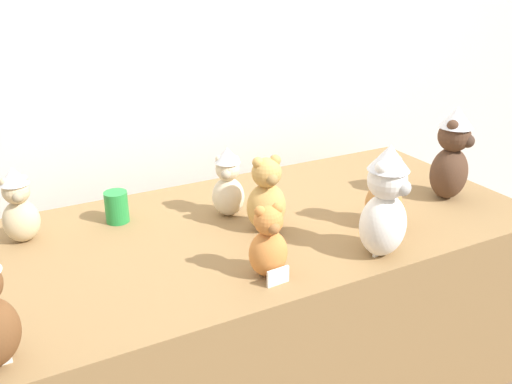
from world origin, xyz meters
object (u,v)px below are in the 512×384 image
object	(u,v)px
teddy_bear_ginger	(268,243)
teddy_bear_cocoa	(452,155)
teddy_bear_sand	(19,206)
teddy_bear_snow	(385,203)
party_cup_green	(117,207)
teddy_bear_honey	(266,196)
teddy_bear_cream	(228,183)
display_table	(256,310)
teddy_bear_caramel	(385,193)

from	to	relation	value
teddy_bear_ginger	teddy_bear_cocoa	bearing A→B (deg)	16.07
teddy_bear_sand	teddy_bear_snow	world-z (taller)	teddy_bear_snow
party_cup_green	teddy_bear_honey	bearing A→B (deg)	-34.30
teddy_bear_cream	teddy_bear_honey	world-z (taller)	teddy_bear_honey
teddy_bear_cream	teddy_bear_snow	size ratio (longest dim) A/B	0.72
teddy_bear_cream	teddy_bear_honey	bearing A→B (deg)	-34.93
teddy_bear_ginger	teddy_bear_cream	bearing A→B (deg)	85.25
teddy_bear_cream	teddy_bear_snow	bearing A→B (deg)	-24.31
display_table	teddy_bear_sand	size ratio (longest dim) A/B	7.67
teddy_bear_cream	party_cup_green	distance (m)	0.39
teddy_bear_snow	teddy_bear_cocoa	distance (m)	0.56
display_table	teddy_bear_ginger	xyz separation A→B (m)	(-0.12, -0.31, 0.46)
teddy_bear_sand	teddy_bear_cocoa	xyz separation A→B (m)	(1.47, -0.37, 0.05)
display_table	teddy_bear_cocoa	world-z (taller)	teddy_bear_cocoa
teddy_bear_snow	teddy_bear_sand	bearing A→B (deg)	127.06
teddy_bear_honey	teddy_bear_ginger	world-z (taller)	teddy_bear_honey
teddy_bear_cream	teddy_bear_sand	xyz separation A→B (m)	(-0.67, 0.13, -0.00)
teddy_bear_cocoa	teddy_bear_snow	bearing A→B (deg)	177.54
teddy_bear_honey	party_cup_green	world-z (taller)	teddy_bear_honey
teddy_bear_caramel	teddy_bear_snow	world-z (taller)	teddy_bear_snow
teddy_bear_cocoa	party_cup_green	xyz separation A→B (m)	(-1.17, 0.37, -0.12)
teddy_bear_sand	teddy_bear_ginger	xyz separation A→B (m)	(0.60, -0.55, -0.02)
display_table	teddy_bear_ginger	bearing A→B (deg)	-111.56
teddy_bear_honey	teddy_bear_ginger	bearing A→B (deg)	-112.68
teddy_bear_honey	teddy_bear_snow	size ratio (longest dim) A/B	0.74
teddy_bear_caramel	teddy_bear_ginger	world-z (taller)	teddy_bear_caramel
teddy_bear_sand	teddy_bear_ginger	size ratio (longest dim) A/B	1.14
teddy_bear_honey	teddy_bear_ginger	size ratio (longest dim) A/B	1.18
teddy_bear_snow	teddy_bear_ginger	bearing A→B (deg)	150.88
teddy_bear_snow	teddy_bear_cocoa	size ratio (longest dim) A/B	1.00
teddy_bear_ginger	teddy_bear_sand	bearing A→B (deg)	142.13
party_cup_green	teddy_bear_cocoa	bearing A→B (deg)	-17.73
display_table	teddy_bear_honey	xyz separation A→B (m)	(0.01, -0.05, 0.48)
teddy_bear_ginger	party_cup_green	bearing A→B (deg)	122.81
teddy_bear_caramel	teddy_bear_cream	bearing A→B (deg)	141.65
teddy_bear_sand	teddy_bear_caramel	world-z (taller)	teddy_bear_caramel
teddy_bear_caramel	teddy_bear_cocoa	world-z (taller)	teddy_bear_cocoa
teddy_bear_caramel	party_cup_green	size ratio (longest dim) A/B	2.34
teddy_bear_sand	teddy_bear_honey	bearing A→B (deg)	-22.84
teddy_bear_cocoa	teddy_bear_cream	bearing A→B (deg)	136.40
teddy_bear_snow	teddy_bear_ginger	xyz separation A→B (m)	(-0.37, 0.05, -0.07)
teddy_bear_ginger	teddy_bear_honey	bearing A→B (deg)	67.14
teddy_bear_cream	teddy_bear_ginger	size ratio (longest dim) A/B	1.14
teddy_bear_honey	teddy_bear_sand	size ratio (longest dim) A/B	1.03
teddy_bear_sand	teddy_bear_caramel	bearing A→B (deg)	-23.39
display_table	teddy_bear_ginger	distance (m)	0.57
teddy_bear_snow	teddy_bear_cocoa	world-z (taller)	same
teddy_bear_honey	teddy_bear_snow	bearing A→B (deg)	-48.14
display_table	party_cup_green	xyz separation A→B (m)	(-0.42, 0.24, 0.41)
teddy_bear_cream	teddy_bear_ginger	xyz separation A→B (m)	(-0.07, -0.42, -0.02)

